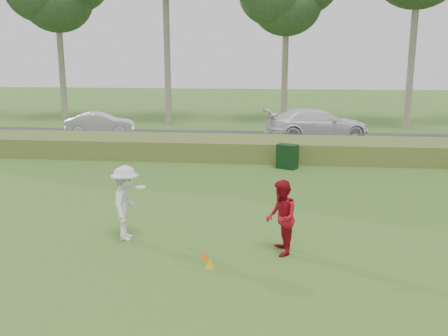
# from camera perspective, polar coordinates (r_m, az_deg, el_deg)

# --- Properties ---
(ground) EXTENTS (120.00, 120.00, 0.00)m
(ground) POSITION_cam_1_polar(r_m,az_deg,el_deg) (12.26, -2.09, -10.12)
(ground) COLOR #366220
(ground) RESTS_ON ground
(reed_strip) EXTENTS (80.00, 3.00, 0.90)m
(reed_strip) POSITION_cam_1_polar(r_m,az_deg,el_deg) (23.62, 2.14, 2.29)
(reed_strip) COLOR #516227
(reed_strip) RESTS_ON ground
(park_road) EXTENTS (80.00, 6.00, 0.06)m
(park_road) POSITION_cam_1_polar(r_m,az_deg,el_deg) (28.61, 2.87, 3.30)
(park_road) COLOR #2D2D2D
(park_road) RESTS_ON ground
(player_white) EXTENTS (0.96, 1.35, 1.99)m
(player_white) POSITION_cam_1_polar(r_m,az_deg,el_deg) (13.30, -11.15, -3.95)
(player_white) COLOR silver
(player_white) RESTS_ON ground
(player_red) EXTENTS (0.81, 0.98, 1.85)m
(player_red) POSITION_cam_1_polar(r_m,az_deg,el_deg) (12.20, 6.55, -5.67)
(player_red) COLOR maroon
(player_red) RESTS_ON ground
(cone_orange) EXTENTS (0.19, 0.19, 0.20)m
(cone_orange) POSITION_cam_1_polar(r_m,az_deg,el_deg) (12.08, -2.30, -9.95)
(cone_orange) COLOR orange
(cone_orange) RESTS_ON ground
(cone_yellow) EXTENTS (0.23, 0.23, 0.25)m
(cone_yellow) POSITION_cam_1_polar(r_m,az_deg,el_deg) (11.64, -1.64, -10.75)
(cone_yellow) COLOR gold
(cone_yellow) RESTS_ON ground
(utility_cabinet) EXTENTS (0.98, 0.83, 1.05)m
(utility_cabinet) POSITION_cam_1_polar(r_m,az_deg,el_deg) (21.46, 7.25, 1.32)
(utility_cabinet) COLOR black
(utility_cabinet) RESTS_ON ground
(car_mid) EXTENTS (4.26, 2.33, 1.33)m
(car_mid) POSITION_cam_1_polar(r_m,az_deg,el_deg) (30.82, -13.96, 4.93)
(car_mid) COLOR silver
(car_mid) RESTS_ON park_road
(car_right) EXTENTS (6.29, 3.68, 1.71)m
(car_right) POSITION_cam_1_polar(r_m,az_deg,el_deg) (28.97, 10.60, 4.99)
(car_right) COLOR white
(car_right) RESTS_ON park_road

